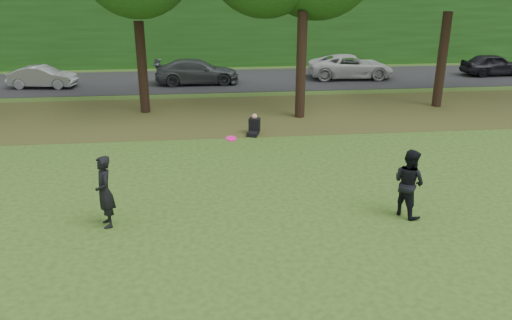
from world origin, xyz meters
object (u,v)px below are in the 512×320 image
Objects in this scene: player_left at (105,192)px; frisbee at (231,139)px; seated_person at (254,127)px; player_right at (409,183)px.

player_left is 4.90× the size of frisbee.
frisbee is 7.48m from seated_person.
frisbee is (3.20, 0.22, 1.22)m from player_left.
frisbee is (-4.61, 0.45, 1.23)m from player_right.
frisbee reaches higher than player_right.
player_left is 1.02× the size of player_right.
frisbee is 0.46× the size of seated_person.
seated_person is at bearing 128.69° from player_left.
seated_person is (-3.28, 7.57, -0.61)m from player_right.
frisbee is at bearing -82.01° from seated_person.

